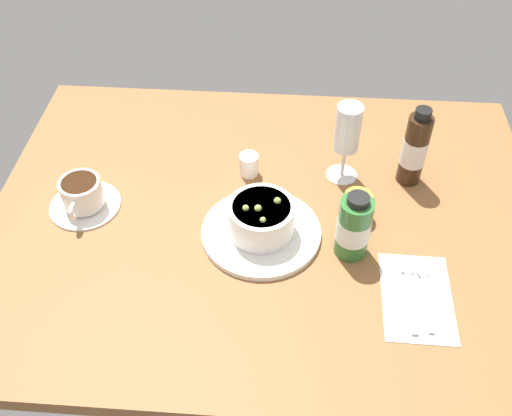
{
  "coord_description": "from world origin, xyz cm",
  "views": [
    {
      "loc": [
        4.01,
        -81.18,
        84.25
      ],
      "look_at": [
        -1.57,
        -4.07,
        6.07
      ],
      "focal_mm": 41.41,
      "sensor_mm": 36.0,
      "label": 1
    }
  ],
  "objects_px": {
    "cutlery_setting": "(417,295)",
    "creamer_jug": "(249,165)",
    "jam_jar": "(357,206)",
    "sauce_bottle_green": "(354,227)",
    "wine_glass": "(347,132)",
    "coffee_cup": "(82,197)",
    "sauce_bottle_brown": "(415,149)",
    "porridge_bowl": "(261,222)"
  },
  "relations": [
    {
      "from": "wine_glass",
      "to": "sauce_bottle_green",
      "type": "xyz_separation_m",
      "value": [
        0.01,
        -0.21,
        -0.05
      ]
    },
    {
      "from": "wine_glass",
      "to": "coffee_cup",
      "type": "bearing_deg",
      "value": -165.45
    },
    {
      "from": "porridge_bowl",
      "to": "jam_jar",
      "type": "xyz_separation_m",
      "value": [
        0.18,
        0.06,
        -0.01
      ]
    },
    {
      "from": "creamer_jug",
      "to": "sauce_bottle_green",
      "type": "xyz_separation_m",
      "value": [
        0.21,
        -0.2,
        0.04
      ]
    },
    {
      "from": "sauce_bottle_brown",
      "to": "sauce_bottle_green",
      "type": "xyz_separation_m",
      "value": [
        -0.13,
        -0.21,
        -0.02
      ]
    },
    {
      "from": "sauce_bottle_brown",
      "to": "coffee_cup",
      "type": "bearing_deg",
      "value": -168.64
    },
    {
      "from": "creamer_jug",
      "to": "sauce_bottle_brown",
      "type": "bearing_deg",
      "value": 1.17
    },
    {
      "from": "jam_jar",
      "to": "porridge_bowl",
      "type": "bearing_deg",
      "value": -160.8
    },
    {
      "from": "porridge_bowl",
      "to": "creamer_jug",
      "type": "xyz_separation_m",
      "value": [
        -0.04,
        0.17,
        -0.01
      ]
    },
    {
      "from": "jam_jar",
      "to": "sauce_bottle_green",
      "type": "distance_m",
      "value": 0.1
    },
    {
      "from": "creamer_jug",
      "to": "wine_glass",
      "type": "relative_size",
      "value": 0.31
    },
    {
      "from": "cutlery_setting",
      "to": "jam_jar",
      "type": "bearing_deg",
      "value": 117.67
    },
    {
      "from": "creamer_jug",
      "to": "sauce_bottle_brown",
      "type": "distance_m",
      "value": 0.34
    },
    {
      "from": "jam_jar",
      "to": "sauce_bottle_green",
      "type": "bearing_deg",
      "value": -99.26
    },
    {
      "from": "sauce_bottle_brown",
      "to": "creamer_jug",
      "type": "bearing_deg",
      "value": -178.83
    },
    {
      "from": "sauce_bottle_brown",
      "to": "sauce_bottle_green",
      "type": "bearing_deg",
      "value": -121.87
    },
    {
      "from": "jam_jar",
      "to": "coffee_cup",
      "type": "bearing_deg",
      "value": -178.37
    },
    {
      "from": "wine_glass",
      "to": "sauce_bottle_green",
      "type": "distance_m",
      "value": 0.22
    },
    {
      "from": "jam_jar",
      "to": "sauce_bottle_green",
      "type": "height_order",
      "value": "sauce_bottle_green"
    },
    {
      "from": "wine_glass",
      "to": "jam_jar",
      "type": "bearing_deg",
      "value": -78.54
    },
    {
      "from": "creamer_jug",
      "to": "sauce_bottle_brown",
      "type": "height_order",
      "value": "sauce_bottle_brown"
    },
    {
      "from": "coffee_cup",
      "to": "wine_glass",
      "type": "distance_m",
      "value": 0.54
    },
    {
      "from": "coffee_cup",
      "to": "sauce_bottle_green",
      "type": "distance_m",
      "value": 0.53
    },
    {
      "from": "coffee_cup",
      "to": "sauce_bottle_brown",
      "type": "xyz_separation_m",
      "value": [
        0.66,
        0.13,
        0.05
      ]
    },
    {
      "from": "sauce_bottle_brown",
      "to": "porridge_bowl",
      "type": "bearing_deg",
      "value": -148.8
    },
    {
      "from": "wine_glass",
      "to": "sauce_bottle_green",
      "type": "height_order",
      "value": "wine_glass"
    },
    {
      "from": "porridge_bowl",
      "to": "wine_glass",
      "type": "xyz_separation_m",
      "value": [
        0.16,
        0.18,
        0.08
      ]
    },
    {
      "from": "creamer_jug",
      "to": "jam_jar",
      "type": "bearing_deg",
      "value": -26.34
    },
    {
      "from": "coffee_cup",
      "to": "sauce_bottle_green",
      "type": "bearing_deg",
      "value": -8.23
    },
    {
      "from": "cutlery_setting",
      "to": "creamer_jug",
      "type": "xyz_separation_m",
      "value": [
        -0.32,
        0.3,
        0.02
      ]
    },
    {
      "from": "porridge_bowl",
      "to": "sauce_bottle_brown",
      "type": "bearing_deg",
      "value": 31.2
    },
    {
      "from": "wine_glass",
      "to": "jam_jar",
      "type": "relative_size",
      "value": 3.17
    },
    {
      "from": "creamer_jug",
      "to": "sauce_bottle_green",
      "type": "distance_m",
      "value": 0.29
    },
    {
      "from": "cutlery_setting",
      "to": "jam_jar",
      "type": "xyz_separation_m",
      "value": [
        -0.1,
        0.19,
        0.02
      ]
    },
    {
      "from": "porridge_bowl",
      "to": "sauce_bottle_green",
      "type": "bearing_deg",
      "value": -9.36
    },
    {
      "from": "coffee_cup",
      "to": "cutlery_setting",
      "type": "bearing_deg",
      "value": -15.08
    },
    {
      "from": "coffee_cup",
      "to": "creamer_jug",
      "type": "xyz_separation_m",
      "value": [
        0.32,
        0.13,
        -0.0
      ]
    },
    {
      "from": "porridge_bowl",
      "to": "coffee_cup",
      "type": "xyz_separation_m",
      "value": [
        -0.36,
        0.05,
        -0.0
      ]
    },
    {
      "from": "jam_jar",
      "to": "cutlery_setting",
      "type": "bearing_deg",
      "value": -62.33
    },
    {
      "from": "jam_jar",
      "to": "sauce_bottle_green",
      "type": "xyz_separation_m",
      "value": [
        -0.01,
        -0.09,
        0.04
      ]
    },
    {
      "from": "creamer_jug",
      "to": "cutlery_setting",
      "type": "bearing_deg",
      "value": -42.92
    },
    {
      "from": "cutlery_setting",
      "to": "creamer_jug",
      "type": "relative_size",
      "value": 3.55
    }
  ]
}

